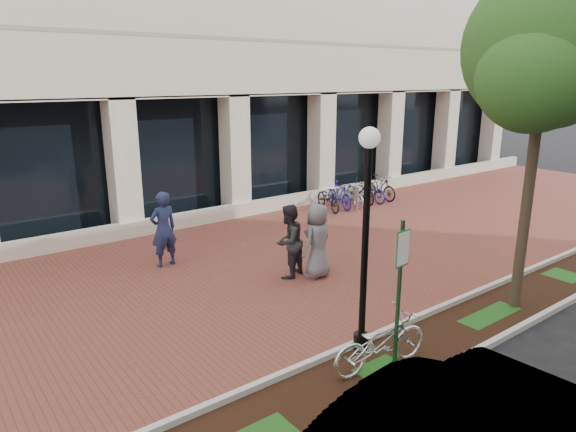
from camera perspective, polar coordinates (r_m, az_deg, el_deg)
ground at (r=13.70m, az=-2.05°, el=-5.34°), size 120.00×120.00×0.00m
brick_plaza at (r=13.69m, az=-2.05°, el=-5.32°), size 40.00×9.00×0.01m
planting_strip at (r=10.24m, az=15.68°, el=-13.36°), size 40.00×1.50×0.01m
curb_plaza_side at (r=10.62m, az=12.43°, el=-11.72°), size 40.00×0.12×0.12m
curb_street_side at (r=9.85m, az=19.26°, el=-14.52°), size 40.00×0.12×0.12m
parking_sign at (r=8.67m, az=12.38°, el=-6.58°), size 0.34×0.07×2.60m
lamppost at (r=8.89m, az=8.63°, el=-1.47°), size 0.36×0.36×4.02m
street_tree at (r=11.39m, az=26.65°, el=15.37°), size 3.75×3.13×6.91m
locked_bicycle at (r=9.01m, az=10.24°, el=-13.61°), size 1.97×0.91×1.00m
pedestrian_left at (r=13.64m, az=-13.68°, el=-1.44°), size 0.77×0.54×2.00m
pedestrian_mid at (r=12.53m, az=0.06°, el=-2.84°), size 1.09×0.97×1.84m
pedestrian_right at (r=12.57m, az=3.30°, el=-2.77°), size 1.02×0.78×1.86m
bollard at (r=18.91m, az=7.67°, el=1.95°), size 0.12×0.12×1.00m
bike_rack_cluster at (r=19.99m, az=7.43°, el=2.59°), size 3.51×1.84×1.02m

